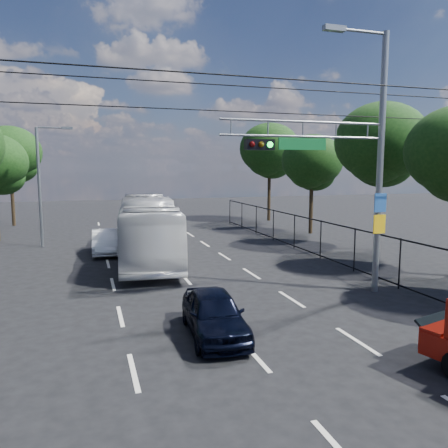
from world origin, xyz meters
name	(u,v)px	position (x,y,z in m)	size (l,w,h in m)	color
lane_markings	(176,268)	(0.00, 14.00, 0.01)	(6.12, 38.00, 0.01)	beige
signal_mast	(352,152)	(5.28, 7.99, 5.24)	(6.43, 0.39, 9.50)	slate
streetlight_left	(42,180)	(-6.33, 22.00, 3.94)	(2.09, 0.22, 7.08)	slate
utility_wires	(204,91)	(0.00, 8.83, 7.23)	(22.00, 5.04, 0.74)	black
fence_right	(340,245)	(7.60, 12.17, 1.03)	(0.06, 34.03, 2.00)	black
tree_right_c	(381,149)	(11.82, 15.02, 5.73)	(5.10, 5.10, 8.29)	black
tree_right_d	(312,165)	(11.42, 22.02, 4.85)	(4.32, 4.32, 7.02)	black
tree_right_e	(270,153)	(11.62, 30.02, 5.94)	(5.28, 5.28, 8.58)	black
tree_left_e	(10,157)	(-9.58, 33.02, 5.53)	(4.92, 4.92, 7.99)	black
navy_hatchback	(214,313)	(-0.59, 5.58, 0.64)	(1.50, 3.74, 1.27)	black
white_bus	(147,228)	(-0.95, 16.60, 1.59)	(2.67, 11.42, 3.18)	silver
white_van	(105,242)	(-3.00, 18.76, 0.65)	(1.37, 3.93, 1.29)	white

